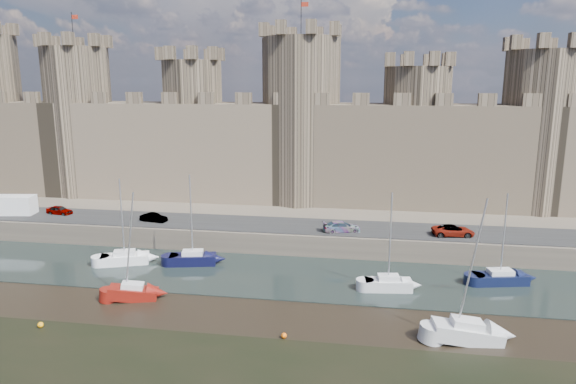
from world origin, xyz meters
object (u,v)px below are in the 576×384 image
at_px(sailboat_0, 125,258).
at_px(sailboat_3, 500,277).
at_px(sailboat_5, 467,332).
at_px(car_0, 59,210).
at_px(car_2, 342,227).
at_px(van, 12,205).
at_px(car_3, 453,231).
at_px(sailboat_4, 133,292).
at_px(sailboat_1, 193,258).
at_px(sailboat_2, 388,283).
at_px(car_1, 154,218).

relative_size(sailboat_0, sailboat_3, 1.04).
bearing_deg(sailboat_5, sailboat_3, 59.92).
bearing_deg(car_0, car_2, -84.63).
height_order(car_2, van, van).
xyz_separation_m(car_3, sailboat_4, (-30.51, -16.53, -2.40)).
bearing_deg(car_0, sailboat_3, -91.17).
xyz_separation_m(car_2, sailboat_0, (-23.07, -7.66, -2.38)).
distance_m(car_3, van, 55.42).
relative_size(car_3, sailboat_4, 0.46).
distance_m(van, sailboat_3, 59.57).
bearing_deg(sailboat_1, car_2, 10.41).
relative_size(sailboat_0, sailboat_2, 0.99).
distance_m(car_0, sailboat_3, 53.73).
relative_size(car_2, sailboat_4, 0.43).
relative_size(car_2, sailboat_3, 0.48).
xyz_separation_m(car_1, sailboat_3, (39.21, -7.67, -2.34)).
bearing_deg(sailboat_3, car_3, 103.23).
distance_m(van, sailboat_1, 28.50).
bearing_deg(sailboat_3, sailboat_5, -125.27).
distance_m(sailboat_2, sailboat_3, 11.44).
bearing_deg(sailboat_0, sailboat_1, -12.87).
xyz_separation_m(car_1, car_3, (35.69, -0.28, 0.09)).
distance_m(sailboat_3, sailboat_5, 13.43).
height_order(car_1, sailboat_3, sailboat_3).
height_order(car_1, car_2, car_2).
height_order(car_0, car_1, car_0).
distance_m(van, sailboat_0, 21.92).
bearing_deg(sailboat_0, sailboat_2, -26.27).
distance_m(car_0, car_3, 49.40).
distance_m(car_3, sailboat_3, 8.54).
distance_m(sailboat_3, sailboat_4, 35.23).
height_order(car_1, sailboat_4, sailboat_4).
bearing_deg(car_1, sailboat_5, -110.39).
height_order(car_0, sailboat_2, sailboat_2).
bearing_deg(car_0, car_3, -83.40).
height_order(sailboat_3, sailboat_4, sailboat_4).
distance_m(sailboat_1, sailboat_3, 31.67).
distance_m(car_2, van, 42.95).
height_order(car_3, van, van).
relative_size(sailboat_0, sailboat_4, 0.93).
distance_m(van, sailboat_4, 30.48).
bearing_deg(car_1, car_0, 93.82).
relative_size(car_0, sailboat_3, 0.38).
distance_m(car_3, sailboat_2, 13.31).
height_order(car_3, sailboat_4, sailboat_4).
xyz_separation_m(sailboat_2, sailboat_4, (-23.11, -5.72, -0.03)).
height_order(sailboat_2, sailboat_4, sailboat_4).
bearing_deg(car_2, sailboat_4, 116.36).
distance_m(car_1, car_3, 35.70).
bearing_deg(van, car_3, -9.33).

